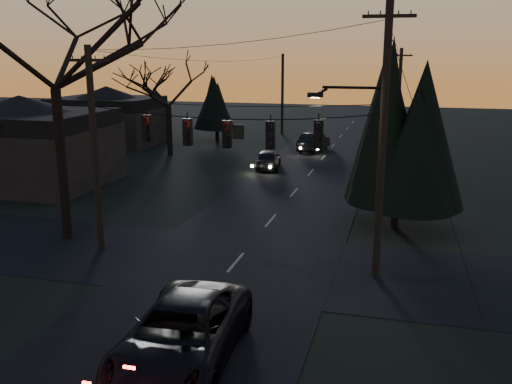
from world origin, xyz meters
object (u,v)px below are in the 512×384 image
(utility_pole_far_r, at_px, (396,152))
(bare_tree_left, at_px, (50,23))
(utility_pole_left, at_px, (102,250))
(sedan_oncoming_a, at_px, (268,159))
(utility_pole_far_l, at_px, (282,134))
(evergreen_right, at_px, (400,127))
(suv_near, at_px, (182,334))
(sedan_oncoming_b, at_px, (314,142))
(utility_pole_right, at_px, (375,276))

(utility_pole_far_r, distance_m, bare_tree_left, 31.74)
(utility_pole_left, height_order, sedan_oncoming_a, utility_pole_left)
(utility_pole_left, xyz_separation_m, bare_tree_left, (-2.26, 0.99, 9.38))
(sedan_oncoming_a, bearing_deg, utility_pole_far_l, -88.86)
(evergreen_right, distance_m, suv_near, 15.50)
(bare_tree_left, distance_m, sedan_oncoming_a, 20.29)
(utility_pole_left, height_order, sedan_oncoming_b, utility_pole_left)
(utility_pole_left, relative_size, bare_tree_left, 0.63)
(utility_pole_far_l, bearing_deg, suv_near, -81.13)
(bare_tree_left, relative_size, suv_near, 2.22)
(bare_tree_left, distance_m, suv_near, 15.12)
(suv_near, bearing_deg, utility_pole_far_l, 95.86)
(sedan_oncoming_b, bearing_deg, utility_pole_far_r, -163.15)
(utility_pole_right, distance_m, utility_pole_far_l, 37.79)
(suv_near, bearing_deg, utility_pole_right, 55.20)
(utility_pole_left, bearing_deg, bare_tree_left, 156.42)
(utility_pole_right, xyz_separation_m, sedan_oncoming_b, (-6.75, 26.82, 0.77))
(utility_pole_left, height_order, suv_near, utility_pole_left)
(utility_pole_left, xyz_separation_m, utility_pole_far_r, (11.50, 28.00, 0.00))
(utility_pole_far_l, bearing_deg, sedan_oncoming_a, -80.85)
(utility_pole_far_r, distance_m, utility_pole_far_l, 14.01)
(utility_pole_far_r, height_order, evergreen_right, evergreen_right)
(suv_near, xyz_separation_m, sedan_oncoming_b, (-2.05, 34.40, -0.07))
(suv_near, xyz_separation_m, sedan_oncoming_a, (-4.00, 26.19, -0.14))
(utility_pole_right, distance_m, suv_near, 8.96)
(utility_pole_far_l, xyz_separation_m, suv_near, (6.80, -43.58, 0.84))
(utility_pole_far_r, distance_m, sedan_oncoming_b, 6.89)
(bare_tree_left, xyz_separation_m, evergreen_right, (14.26, 5.47, -4.53))
(utility_pole_far_l, relative_size, bare_tree_left, 0.60)
(bare_tree_left, bearing_deg, utility_pole_far_r, 63.01)
(bare_tree_left, xyz_separation_m, sedan_oncoming_b, (7.01, 25.84, -8.61))
(utility_pole_left, relative_size, evergreen_right, 1.00)
(utility_pole_left, distance_m, sedan_oncoming_a, 18.83)
(utility_pole_right, bearing_deg, suv_near, -121.80)
(evergreen_right, bearing_deg, sedan_oncoming_b, 109.59)
(utility_pole_left, relative_size, sedan_oncoming_a, 2.08)
(utility_pole_left, xyz_separation_m, sedan_oncoming_b, (4.75, 26.82, 0.77))
(utility_pole_far_l, relative_size, suv_near, 1.32)
(bare_tree_left, bearing_deg, utility_pole_left, -23.58)
(utility_pole_left, xyz_separation_m, sedan_oncoming_a, (2.80, 18.61, 0.70))
(utility_pole_right, xyz_separation_m, utility_pole_far_r, (0.00, 28.00, 0.00))
(utility_pole_far_r, bearing_deg, utility_pole_left, -112.33)
(bare_tree_left, distance_m, evergreen_right, 15.93)
(utility_pole_left, bearing_deg, utility_pole_right, 0.00)
(sedan_oncoming_a, distance_m, sedan_oncoming_b, 8.44)
(utility_pole_right, relative_size, suv_near, 1.66)
(sedan_oncoming_b, bearing_deg, utility_pole_right, 111.07)
(utility_pole_right, height_order, utility_pole_far_r, utility_pole_right)
(utility_pole_right, distance_m, evergreen_right, 8.09)
(utility_pole_far_r, bearing_deg, bare_tree_left, -116.99)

